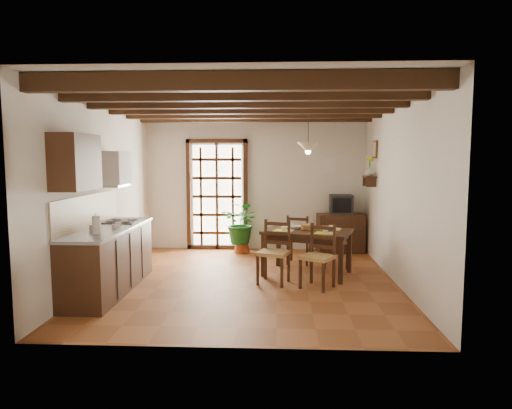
# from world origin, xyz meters

# --- Properties ---
(ground_plane) EXTENTS (5.00, 5.00, 0.00)m
(ground_plane) POSITION_xyz_m (0.00, 0.00, 0.00)
(ground_plane) COLOR brown
(room_shell) EXTENTS (4.52, 5.02, 2.81)m
(room_shell) POSITION_xyz_m (0.00, 0.00, 1.82)
(room_shell) COLOR silver
(room_shell) RESTS_ON ground_plane
(ceiling_beams) EXTENTS (4.50, 4.34, 0.20)m
(ceiling_beams) POSITION_xyz_m (0.00, 0.00, 2.69)
(ceiling_beams) COLOR black
(ceiling_beams) RESTS_ON room_shell
(french_door) EXTENTS (1.26, 0.11, 2.32)m
(french_door) POSITION_xyz_m (-0.80, 2.45, 1.18)
(french_door) COLOR white
(french_door) RESTS_ON ground_plane
(kitchen_counter) EXTENTS (0.64, 2.25, 1.38)m
(kitchen_counter) POSITION_xyz_m (-1.96, -0.60, 0.47)
(kitchen_counter) COLOR #361E11
(kitchen_counter) RESTS_ON ground_plane
(upper_cabinet) EXTENTS (0.35, 0.80, 0.70)m
(upper_cabinet) POSITION_xyz_m (-2.08, -1.30, 1.85)
(upper_cabinet) COLOR #361E11
(upper_cabinet) RESTS_ON room_shell
(range_hood) EXTENTS (0.38, 0.60, 0.54)m
(range_hood) POSITION_xyz_m (-2.05, -0.05, 1.73)
(range_hood) COLOR white
(range_hood) RESTS_ON room_shell
(counter_items) EXTENTS (0.50, 1.43, 0.25)m
(counter_items) POSITION_xyz_m (-1.95, -0.51, 0.96)
(counter_items) COLOR black
(counter_items) RESTS_ON kitchen_counter
(dining_table) EXTENTS (1.56, 1.26, 0.73)m
(dining_table) POSITION_xyz_m (0.94, 0.44, 0.64)
(dining_table) COLOR black
(dining_table) RESTS_ON ground_plane
(chair_near_left) EXTENTS (0.55, 0.53, 0.95)m
(chair_near_left) POSITION_xyz_m (0.39, -0.11, 0.30)
(chair_near_left) COLOR #B2894B
(chair_near_left) RESTS_ON ground_plane
(chair_near_right) EXTENTS (0.58, 0.57, 0.93)m
(chair_near_right) POSITION_xyz_m (1.04, -0.33, 0.29)
(chair_near_right) COLOR #B2894B
(chair_near_right) RESTS_ON ground_plane
(chair_far_left) EXTENTS (0.49, 0.48, 0.89)m
(chair_far_left) POSITION_xyz_m (0.84, 1.20, 0.28)
(chair_far_left) COLOR #B2894B
(chair_far_left) RESTS_ON ground_plane
(chair_far_right) EXTENTS (0.49, 0.48, 0.93)m
(chair_far_right) POSITION_xyz_m (1.48, 0.98, 0.29)
(chair_far_right) COLOR #B2894B
(chair_far_right) RESTS_ON ground_plane
(table_setting) EXTENTS (0.99, 0.66, 0.09)m
(table_setting) POSITION_xyz_m (0.94, 0.44, 0.74)
(table_setting) COLOR yellow
(table_setting) RESTS_ON dining_table
(table_bowl) EXTENTS (0.26, 0.26, 0.05)m
(table_bowl) POSITION_xyz_m (0.72, 0.56, 0.76)
(table_bowl) COLOR white
(table_bowl) RESTS_ON dining_table
(sideboard) EXTENTS (0.96, 0.51, 0.78)m
(sideboard) POSITION_xyz_m (1.72, 2.23, 0.39)
(sideboard) COLOR #361E11
(sideboard) RESTS_ON ground_plane
(crt_tv) EXTENTS (0.46, 0.43, 0.39)m
(crt_tv) POSITION_xyz_m (1.72, 2.22, 0.97)
(crt_tv) COLOR black
(crt_tv) RESTS_ON sideboard
(fuse_box) EXTENTS (0.25, 0.03, 0.32)m
(fuse_box) POSITION_xyz_m (1.50, 2.48, 1.75)
(fuse_box) COLOR white
(fuse_box) RESTS_ON room_shell
(plant_pot) EXTENTS (0.32, 0.32, 0.20)m
(plant_pot) POSITION_xyz_m (-0.26, 2.09, 0.11)
(plant_pot) COLOR maroon
(plant_pot) RESTS_ON ground_plane
(potted_plant) EXTENTS (2.52, 2.38, 2.22)m
(potted_plant) POSITION_xyz_m (-0.26, 2.09, 0.57)
(potted_plant) COLOR #144C19
(potted_plant) RESTS_ON ground_plane
(wall_shelf) EXTENTS (0.20, 0.42, 0.20)m
(wall_shelf) POSITION_xyz_m (2.14, 1.60, 1.51)
(wall_shelf) COLOR #361E11
(wall_shelf) RESTS_ON room_shell
(shelf_vase) EXTENTS (0.15, 0.15, 0.15)m
(shelf_vase) POSITION_xyz_m (2.14, 1.60, 1.65)
(shelf_vase) COLOR #B2BFB2
(shelf_vase) RESTS_ON wall_shelf
(shelf_flowers) EXTENTS (0.14, 0.14, 0.36)m
(shelf_flowers) POSITION_xyz_m (2.14, 1.60, 1.86)
(shelf_flowers) COLOR yellow
(shelf_flowers) RESTS_ON shelf_vase
(framed_picture) EXTENTS (0.03, 0.32, 0.32)m
(framed_picture) POSITION_xyz_m (2.22, 1.60, 2.05)
(framed_picture) COLOR brown
(framed_picture) RESTS_ON room_shell
(pendant_lamp) EXTENTS (0.36, 0.36, 0.84)m
(pendant_lamp) POSITION_xyz_m (0.94, 0.54, 2.08)
(pendant_lamp) COLOR black
(pendant_lamp) RESTS_ON room_shell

